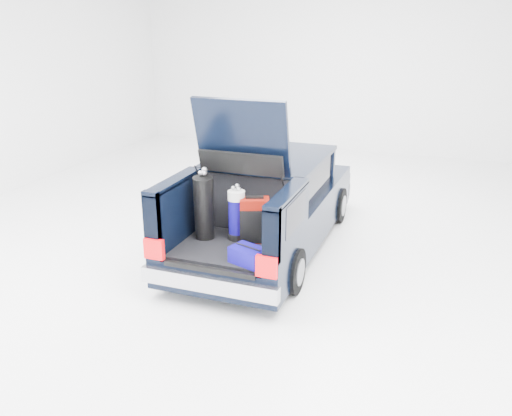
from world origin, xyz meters
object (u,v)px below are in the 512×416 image
at_px(car, 269,204).
at_px(blue_golf_bag, 237,215).
at_px(black_golf_bag, 204,208).
at_px(red_suitcase, 254,220).
at_px(blue_duffel, 248,255).

height_order(car, blue_golf_bag, car).
bearing_deg(black_golf_bag, blue_golf_bag, -2.95).
bearing_deg(car, red_suitcase, -79.69).
distance_m(car, blue_golf_bag, 1.37).
distance_m(red_suitcase, black_golf_bag, 0.69).
bearing_deg(blue_duffel, car, 120.96).
relative_size(car, black_golf_bag, 4.77).
xyz_separation_m(red_suitcase, blue_golf_bag, (-0.25, -0.01, 0.05)).
bearing_deg(car, blue_golf_bag, -90.33).
height_order(red_suitcase, blue_golf_bag, blue_golf_bag).
bearing_deg(blue_golf_bag, car, 90.63).
bearing_deg(black_golf_bag, car, 53.85).
bearing_deg(red_suitcase, blue_duffel, -96.27).
bearing_deg(red_suitcase, car, 79.75).
xyz_separation_m(red_suitcase, blue_duffel, (0.17, -0.68, -0.19)).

